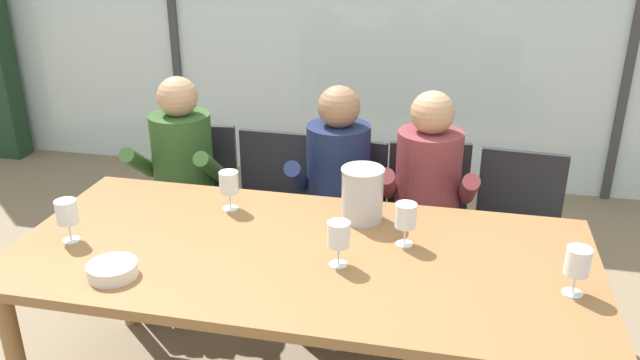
{
  "coord_description": "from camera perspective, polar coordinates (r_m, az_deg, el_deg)",
  "views": [
    {
      "loc": [
        0.54,
        -2.1,
        1.99
      ],
      "look_at": [
        0.0,
        0.35,
        0.93
      ],
      "focal_mm": 36.05,
      "sensor_mm": 36.0,
      "label": 1
    }
  ],
  "objects": [
    {
      "name": "chair_left_of_center",
      "position": [
        3.5,
        -4.23,
        -1.98
      ],
      "size": [
        0.45,
        0.45,
        0.88
      ],
      "rotation": [
        0.0,
        0.0,
        -0.02
      ],
      "color": "#232328",
      "rests_on": "ground"
    },
    {
      "name": "window_glass_panel",
      "position": [
        4.82,
        6.1,
        14.62
      ],
      "size": [
        7.43,
        0.03,
        2.6
      ],
      "primitive_type": "cube",
      "color": "silver",
      "rests_on": "ground"
    },
    {
      "name": "window_mullion_right",
      "position": [
        4.9,
        26.36,
        12.59
      ],
      "size": [
        0.06,
        0.06,
        2.6
      ],
      "primitive_type": "cube",
      "color": "#38383D",
      "rests_on": "ground"
    },
    {
      "name": "wine_glass_spare_empty",
      "position": [
        2.33,
        21.9,
        -6.89
      ],
      "size": [
        0.08,
        0.08,
        0.17
      ],
      "color": "silver",
      "rests_on": "dining_table"
    },
    {
      "name": "person_navy_polo",
      "position": [
        3.21,
        1.46,
        -0.9
      ],
      "size": [
        0.48,
        0.63,
        1.2
      ],
      "rotation": [
        0.0,
        0.0,
        0.08
      ],
      "color": "#192347",
      "rests_on": "ground"
    },
    {
      "name": "ice_bucket_primary",
      "position": [
        2.68,
        3.78,
        -1.19
      ],
      "size": [
        0.18,
        0.18,
        0.23
      ],
      "color": "#B7B7BC",
      "rests_on": "dining_table"
    },
    {
      "name": "wine_glass_by_left_taster",
      "position": [
        2.69,
        -21.55,
        -2.8
      ],
      "size": [
        0.08,
        0.08,
        0.17
      ],
      "color": "silver",
      "rests_on": "dining_table"
    },
    {
      "name": "wine_glass_near_bucket",
      "position": [
        2.33,
        1.66,
        -5.02
      ],
      "size": [
        0.08,
        0.08,
        0.17
      ],
      "color": "silver",
      "rests_on": "dining_table"
    },
    {
      "name": "person_olive_shirt",
      "position": [
        3.46,
        -12.41,
        0.34
      ],
      "size": [
        0.48,
        0.63,
        1.2
      ],
      "rotation": [
        0.0,
        0.0,
        0.07
      ],
      "color": "#2D5123",
      "rests_on": "ground"
    },
    {
      "name": "chair_center",
      "position": [
        3.39,
        1.9,
        -2.76
      ],
      "size": [
        0.5,
        0.5,
        0.88
      ],
      "rotation": [
        0.0,
        0.0,
        -0.14
      ],
      "color": "#232328",
      "rests_on": "ground"
    },
    {
      "name": "wine_glass_by_right_taster",
      "position": [
        2.49,
        7.62,
        -3.2
      ],
      "size": [
        0.08,
        0.08,
        0.17
      ],
      "color": "silver",
      "rests_on": "dining_table"
    },
    {
      "name": "chair_near_window_right",
      "position": [
        3.37,
        17.04,
        -4.05
      ],
      "size": [
        0.47,
        0.47,
        0.88
      ],
      "rotation": [
        0.0,
        0.0,
        -0.08
      ],
      "color": "#232328",
      "rests_on": "ground"
    },
    {
      "name": "dining_table",
      "position": [
        2.52,
        -1.74,
        -7.72
      ],
      "size": [
        2.23,
        1.03,
        0.78
      ],
      "color": "olive",
      "rests_on": "ground"
    },
    {
      "name": "ground",
      "position": [
        3.72,
        2.19,
        -9.36
      ],
      "size": [
        14.0,
        14.0,
        0.0
      ],
      "primitive_type": "plane",
      "color": "#847056"
    },
    {
      "name": "chair_near_curtain",
      "position": [
        3.66,
        -10.87,
        -1.21
      ],
      "size": [
        0.49,
        0.49,
        0.88
      ],
      "rotation": [
        0.0,
        0.0,
        0.12
      ],
      "color": "#232328",
      "rests_on": "ground"
    },
    {
      "name": "wine_glass_center_pour",
      "position": [
        2.79,
        -8.08,
        -0.36
      ],
      "size": [
        0.08,
        0.08,
        0.17
      ],
      "color": "silver",
      "rests_on": "dining_table"
    },
    {
      "name": "person_maroon_top",
      "position": [
        3.16,
        9.44,
        -1.6
      ],
      "size": [
        0.47,
        0.62,
        1.2
      ],
      "rotation": [
        0.0,
        0.0,
        0.05
      ],
      "color": "brown",
      "rests_on": "ground"
    },
    {
      "name": "tasting_bowl",
      "position": [
        2.42,
        -17.93,
        -7.6
      ],
      "size": [
        0.18,
        0.18,
        0.05
      ],
      "primitive_type": "cylinder",
      "color": "silver",
      "rests_on": "dining_table"
    },
    {
      "name": "window_mullion_left",
      "position": [
        5.26,
        -12.99,
        14.87
      ],
      "size": [
        0.06,
        0.06,
        2.6
      ],
      "primitive_type": "cube",
      "color": "#38383D",
      "rests_on": "ground"
    },
    {
      "name": "chair_right_of_center",
      "position": [
        3.38,
        9.58,
        -3.21
      ],
      "size": [
        0.5,
        0.5,
        0.88
      ],
      "rotation": [
        0.0,
        0.0,
        0.15
      ],
      "color": "#232328",
      "rests_on": "ground"
    }
  ]
}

